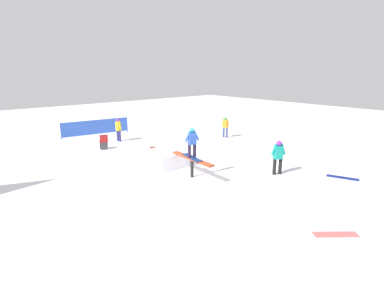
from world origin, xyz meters
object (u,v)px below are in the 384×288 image
Objects in this scene: main_rider_on_rail at (192,143)px; folding_chair at (104,142)px; rail_feature at (192,161)px; loose_snowboard_navy at (343,178)px; loose_snowboard_coral at (336,234)px; backpack_on_snow at (153,150)px; bystander_orange at (225,126)px; bystander_yellow at (118,129)px; bystander_teal at (278,156)px.

main_rider_on_rail reaches higher than folding_chair.
loose_snowboard_navy is (4.26, 4.81, -0.72)m from rail_feature.
loose_snowboard_coral is 0.99× the size of loose_snowboard_navy.
rail_feature is 4.41m from backpack_on_snow.
bystander_orange is 1.58× the size of folding_chair.
main_rider_on_rail reaches higher than loose_snowboard_navy.
bystander_yellow is at bearing -172.12° from main_rider_on_rail.
backpack_on_snow is at bearing 138.68° from folding_chair.
backpack_on_snow is (0.12, -5.92, -0.61)m from bystander_orange.
main_rider_on_rail reaches higher than backpack_on_snow.
rail_feature is 1.76× the size of bystander_yellow.
backpack_on_snow is (-4.30, 0.81, -0.56)m from rail_feature.
bystander_yellow reaches higher than backpack_on_snow.
loose_snowboard_navy is at bearing 152.49° from backpack_on_snow.
loose_snowboard_coral is 1.41× the size of folding_chair.
folding_chair is (-12.95, -0.94, 0.40)m from loose_snowboard_coral.
rail_feature reaches higher than loose_snowboard_coral.
bystander_orange is at bearing 136.23° from main_rider_on_rail.
main_rider_on_rail is 0.91× the size of bystander_teal.
rail_feature is 6.47m from loose_snowboard_navy.
bystander_orange is 8.00m from folding_chair.
bystander_yellow reaches higher than loose_snowboard_navy.
bystander_teal is at bearing 58.17° from rail_feature.
folding_chair is at bearing 6.12° from loose_snowboard_navy.
rail_feature is 2.07× the size of loose_snowboard_navy.
main_rider_on_rail is 8.08m from bystander_orange.
bystander_teal is (2.17, 3.08, -0.64)m from main_rider_on_rail.
bystander_yellow is 1.67× the size of folding_chair.
loose_snowboard_navy is at bearing -26.49° from bystander_orange.
bystander_teal is at bearing 18.40° from loose_snowboard_navy.
bystander_teal reaches higher than loose_snowboard_coral.
bystander_teal is 7.53m from bystander_orange.
bystander_orange reaches higher than rail_feature.
bystander_teal is at bearing -43.04° from bystander_orange.
bystander_orange is (3.69, 6.01, -0.04)m from bystander_yellow.
loose_snowboard_navy is 9.45m from backpack_on_snow.
main_rider_on_rail is at bearing -70.77° from bystander_orange.
backpack_on_snow reaches higher than loose_snowboard_coral.
main_rider_on_rail is at bearing 0.00° from rail_feature.
bystander_teal is 1.10× the size of bystander_orange.
rail_feature is 1.87× the size of bystander_orange.
loose_snowboard_coral is at bearing 90.35° from loose_snowboard_navy.
bystander_yellow is 10.54m from bystander_teal.
rail_feature is at bearing 116.72° from backpack_on_snow.
bystander_yellow reaches higher than folding_chair.
bystander_teal reaches higher than loose_snowboard_navy.
bystander_yellow is at bearing -51.18° from backpack_on_snow.
bystander_yellow is at bearing -126.73° from folding_chair.
loose_snowboard_navy is at bearing 61.46° from main_rider_on_rail.
loose_snowboard_coral is (3.97, -3.03, -0.84)m from bystander_teal.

